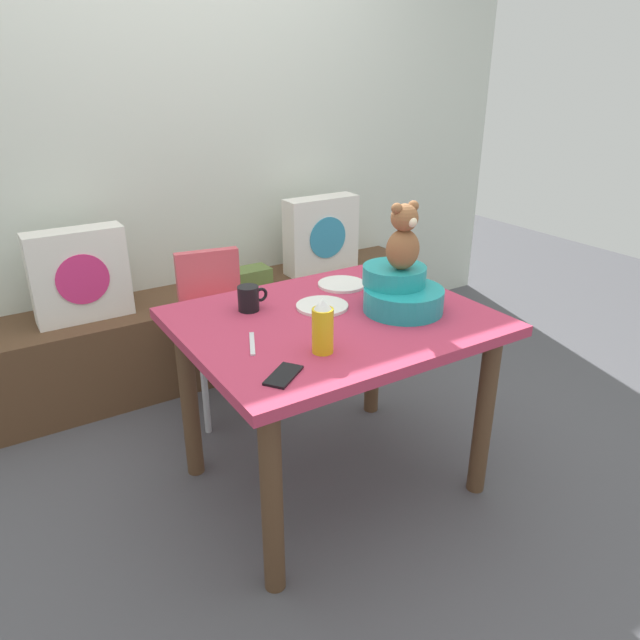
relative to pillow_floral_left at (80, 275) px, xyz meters
name	(u,v)px	position (x,y,z in m)	size (l,w,h in m)	color
ground_plane	(333,479)	(0.67, -1.18, -0.68)	(8.00, 8.00, 0.00)	#4C4C51
back_wall	(181,126)	(0.67, 0.29, 0.62)	(4.40, 0.10, 2.60)	silver
window_bench	(216,329)	(0.67, 0.02, -0.45)	(2.60, 0.44, 0.46)	brown
pillow_floral_left	(80,275)	(0.00, 0.00, 0.00)	(0.44, 0.15, 0.44)	white
pillow_floral_right	(321,235)	(1.35, 0.00, 0.00)	(0.44, 0.15, 0.44)	white
book_stack	(252,276)	(0.90, 0.02, -0.18)	(0.20, 0.14, 0.09)	olive
dining_table	(334,345)	(0.67, -1.18, -0.06)	(1.11, 0.89, 0.74)	#B73351
highchair	(216,313)	(0.50, -0.42, -0.16)	(0.37, 0.49, 0.79)	#D84C59
infant_seat_teal	(400,291)	(0.92, -1.24, 0.13)	(0.30, 0.33, 0.16)	teal
teddy_bear	(403,238)	(0.92, -1.25, 0.34)	(0.13, 0.12, 0.25)	brown
ketchup_bottle	(323,327)	(0.48, -1.40, 0.15)	(0.07, 0.07, 0.18)	gold
coffee_mug	(249,298)	(0.43, -0.95, 0.11)	(0.12, 0.08, 0.09)	black
dinner_plate_near	(342,284)	(0.88, -0.91, 0.07)	(0.20, 0.20, 0.01)	white
dinner_plate_far	(322,306)	(0.68, -1.08, 0.07)	(0.20, 0.20, 0.01)	white
cell_phone	(283,375)	(0.29, -1.47, 0.06)	(0.07, 0.14, 0.01)	black
table_fork	(252,344)	(0.31, -1.23, 0.06)	(0.02, 0.17, 0.01)	silver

